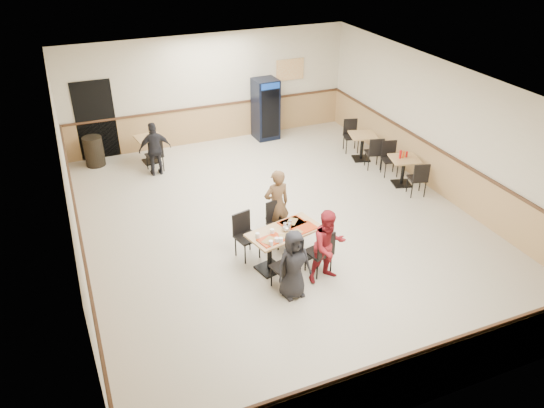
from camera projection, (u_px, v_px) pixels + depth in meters
name	position (u px, v px, depth m)	size (l,w,h in m)	color
ground	(281.00, 224.00, 11.27)	(10.00, 10.00, 0.00)	beige
room_shell	(306.00, 143.00, 13.62)	(10.00, 10.00, 10.00)	silver
main_table	(284.00, 242.00, 9.83)	(1.48, 0.99, 0.73)	black
main_chairs	(282.00, 244.00, 9.81)	(1.55, 1.84, 0.92)	black
diner_woman_left	(294.00, 264.00, 8.94)	(0.63, 0.41, 1.28)	black
diner_woman_right	(328.00, 246.00, 9.32)	(0.68, 0.53, 1.40)	maroon
diner_man_opposite	(277.00, 205.00, 10.50)	(0.55, 0.36, 1.50)	brown
lone_diner	(155.00, 149.00, 13.03)	(0.80, 0.33, 1.37)	black
tabletop_clutter	(286.00, 230.00, 9.68)	(1.22, 0.82, 0.12)	#B42F0C
side_table_near	(403.00, 167.00, 12.65)	(0.79, 0.79, 0.69)	black
side_table_near_chair_south	(417.00, 178.00, 12.22)	(0.41, 0.41, 0.88)	black
side_table_near_chair_north	(390.00, 159.00, 13.11)	(0.41, 0.41, 0.88)	black
side_table_far	(362.00, 143.00, 13.91)	(0.81, 0.81, 0.71)	black
side_table_far_chair_south	(374.00, 152.00, 13.46)	(0.41, 0.41, 0.89)	black
side_table_far_chair_north	(351.00, 136.00, 14.37)	(0.41, 0.41, 0.89)	black
condiment_caddy	(403.00, 154.00, 12.52)	(0.23, 0.06, 0.20)	red
back_table	(150.00, 145.00, 13.77)	(0.73, 0.73, 0.70)	black
back_table_chair_lone	(154.00, 154.00, 13.34)	(0.41, 0.41, 0.88)	black
pepsi_cooler	(266.00, 109.00, 15.02)	(0.68, 0.69, 1.72)	black
trash_bin	(94.00, 151.00, 13.63)	(0.49, 0.49, 0.78)	black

